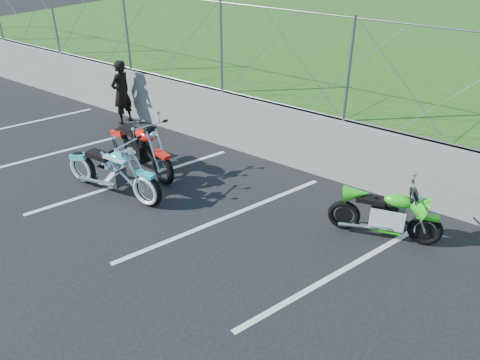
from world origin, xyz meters
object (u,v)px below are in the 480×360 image
Objects in this scene: person_standing at (121,92)px; cruiser_turquoise at (114,173)px; sportbike_green at (386,216)px; naked_orange at (141,149)px.

cruiser_turquoise is at bearing 41.01° from person_standing.
cruiser_turquoise is 1.30× the size of sportbike_green.
naked_orange is at bearing 102.67° from cruiser_turquoise.
naked_orange is (-0.31, 1.03, 0.02)m from cruiser_turquoise.
sportbike_green is 1.11× the size of person_standing.
naked_orange is 1.41× the size of person_standing.
naked_orange reaches higher than sportbike_green.
sportbike_green is at bearing 19.96° from naked_orange.
person_standing is (-2.68, 2.66, 0.35)m from cruiser_turquoise.
cruiser_turquoise reaches higher than sportbike_green.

